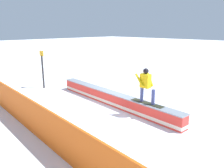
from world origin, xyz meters
The scene contains 5 objects.
ground_plane centered at (0.00, 0.00, 0.00)m, with size 120.00×120.00×0.00m, color white.
grind_box centered at (0.00, 0.00, 0.27)m, with size 7.62×1.01×0.60m.
snowboarder centered at (-1.98, 0.14, 1.34)m, with size 1.49×0.42×1.39m.
safety_fence centered at (0.00, 3.99, 0.60)m, with size 13.90×0.06×1.20m, color orange.
trail_marker centered at (4.99, 0.78, 1.18)m, with size 0.40×0.10×2.22m.
Camera 1 is at (-7.05, 7.11, 3.50)m, focal length 36.11 mm.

